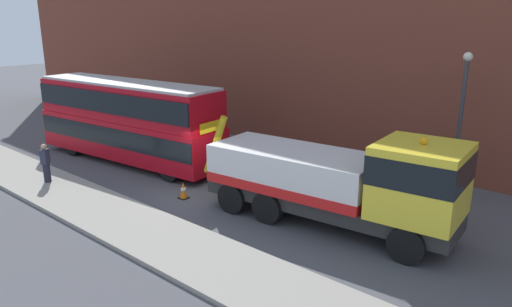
% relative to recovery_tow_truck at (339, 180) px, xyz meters
% --- Properties ---
extents(ground_plane, '(120.00, 120.00, 0.00)m').
position_rel_recovery_tow_truck_xyz_m(ground_plane, '(-5.84, -0.53, -1.76)').
color(ground_plane, '#4C4C51').
extents(near_kerb, '(60.00, 2.80, 0.15)m').
position_rel_recovery_tow_truck_xyz_m(near_kerb, '(-5.84, -4.73, -1.68)').
color(near_kerb, gray).
rests_on(near_kerb, ground_plane).
extents(recovery_tow_truck, '(10.23, 3.48, 3.67)m').
position_rel_recovery_tow_truck_xyz_m(recovery_tow_truck, '(0.00, 0.00, 0.00)').
color(recovery_tow_truck, '#2D2D2D').
rests_on(recovery_tow_truck, ground_plane).
extents(double_decker_bus, '(11.19, 3.59, 4.06)m').
position_rel_recovery_tow_truck_xyz_m(double_decker_bus, '(-12.19, -0.05, 0.47)').
color(double_decker_bus, '#B70C19').
rests_on(double_decker_bus, ground_plane).
extents(pedestrian_onlooker, '(0.45, 0.48, 1.71)m').
position_rel_recovery_tow_truck_xyz_m(pedestrian_onlooker, '(-11.88, -4.56, -0.77)').
color(pedestrian_onlooker, '#232333').
rests_on(pedestrian_onlooker, near_kerb).
extents(traffic_cone_near_bus, '(0.36, 0.36, 0.72)m').
position_rel_recovery_tow_truck_xyz_m(traffic_cone_near_bus, '(-6.16, -1.72, -1.42)').
color(traffic_cone_near_bus, orange).
rests_on(traffic_cone_near_bus, ground_plane).
extents(street_lamp, '(0.36, 0.36, 5.83)m').
position_rel_recovery_tow_truck_xyz_m(street_lamp, '(1.96, 5.78, 1.71)').
color(street_lamp, '#38383D').
rests_on(street_lamp, ground_plane).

